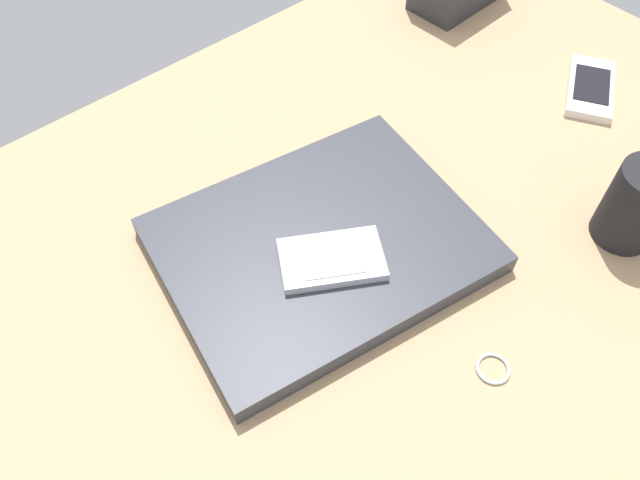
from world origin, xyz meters
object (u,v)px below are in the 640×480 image
Objects in this scene: cell_phone_on_desk at (590,88)px; key_ring at (495,367)px; cell_phone_on_laptop at (332,259)px; pen_cup at (637,205)px; laptop_closed at (320,245)px.

cell_phone_on_desk is 43.39cm from key_ring.
pen_cup is (26.98, -16.29, 1.73)cm from cell_phone_on_laptop.
laptop_closed is at bearing 175.08° from cell_phone_on_desk.
laptop_closed reaches higher than cell_phone_on_desk.
key_ring is at bearing -75.51° from cell_phone_on_laptop.
cell_phone_on_desk is 4.04× the size of key_ring.
key_ring is (-39.98, -16.84, -0.43)cm from cell_phone_on_desk.
pen_cup is at bearing -138.27° from cell_phone_on_desk.
pen_cup is (22.46, 1.21, 4.43)cm from key_ring.
laptop_closed is 9.77× the size of key_ring.
pen_cup reaches higher than key_ring.
key_ring is (3.40, -20.58, -1.00)cm from laptop_closed.
pen_cup reaches higher than cell_phone_on_laptop.
cell_phone_on_desk reaches higher than key_ring.
cell_phone_on_desk is (43.39, -3.74, -0.57)cm from laptop_closed.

